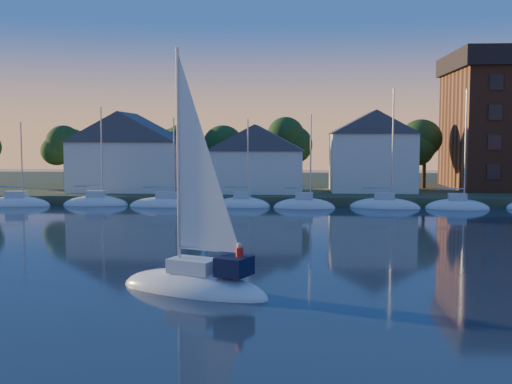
# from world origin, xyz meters

# --- Properties ---
(ground) EXTENTS (260.00, 260.00, 0.00)m
(ground) POSITION_xyz_m (0.00, 0.00, 0.00)
(ground) COLOR black
(ground) RESTS_ON ground
(shoreline_land) EXTENTS (160.00, 50.00, 2.00)m
(shoreline_land) POSITION_xyz_m (0.00, 75.00, 0.00)
(shoreline_land) COLOR #374126
(shoreline_land) RESTS_ON ground
(wooden_dock) EXTENTS (120.00, 3.00, 1.00)m
(wooden_dock) POSITION_xyz_m (0.00, 52.00, 0.00)
(wooden_dock) COLOR brown
(wooden_dock) RESTS_ON ground
(clubhouse_west) EXTENTS (13.65, 9.45, 9.64)m
(clubhouse_west) POSITION_xyz_m (-22.00, 58.00, 5.93)
(clubhouse_west) COLOR silver
(clubhouse_west) RESTS_ON shoreline_land
(clubhouse_centre) EXTENTS (11.55, 8.40, 8.08)m
(clubhouse_centre) POSITION_xyz_m (-6.00, 57.00, 5.13)
(clubhouse_centre) COLOR silver
(clubhouse_centre) RESTS_ON shoreline_land
(clubhouse_east) EXTENTS (10.50, 8.40, 9.80)m
(clubhouse_east) POSITION_xyz_m (8.00, 59.00, 6.00)
(clubhouse_east) COLOR silver
(clubhouse_east) RESTS_ON shoreline_land
(tree_line) EXTENTS (93.40, 5.40, 8.90)m
(tree_line) POSITION_xyz_m (2.00, 63.00, 7.18)
(tree_line) COLOR #3B281B
(tree_line) RESTS_ON shoreline_land
(moored_fleet) EXTENTS (71.50, 2.40, 12.05)m
(moored_fleet) POSITION_xyz_m (-8.00, 49.00, 0.10)
(moored_fleet) COLOR silver
(moored_fleet) RESTS_ON ground
(hero_sailboat) EXTENTS (8.59, 5.75, 13.02)m
(hero_sailboat) POSITION_xyz_m (-6.07, 10.60, 0.56)
(hero_sailboat) COLOR silver
(hero_sailboat) RESTS_ON ground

